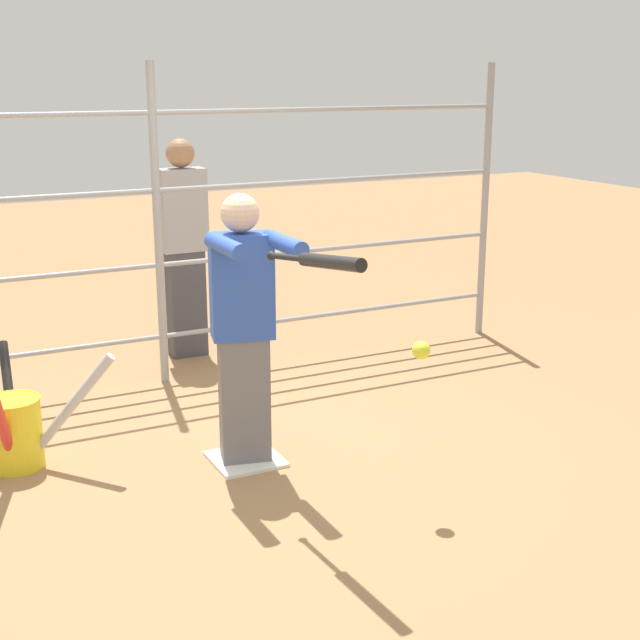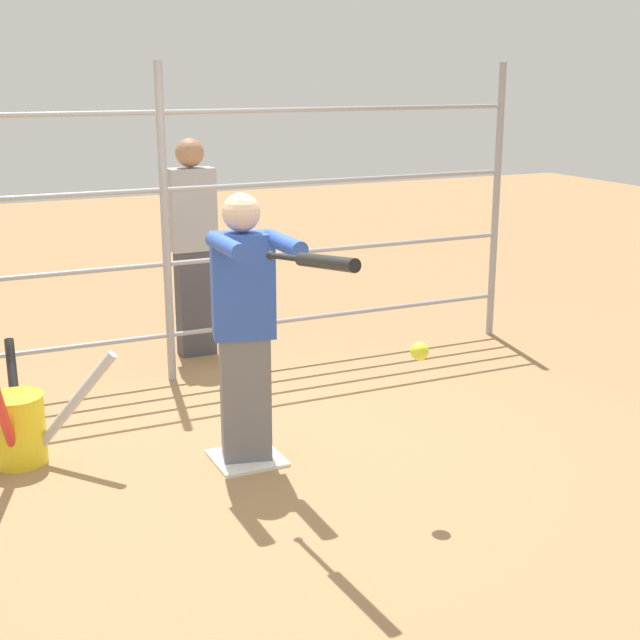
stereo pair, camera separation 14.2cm
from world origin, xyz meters
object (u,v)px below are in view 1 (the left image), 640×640
(baseball_bat_swinging, at_px, (323,261))
(softball_in_flight, at_px, (421,350))
(bystander_behind_fence, at_px, (184,245))
(batter, at_px, (244,322))
(bat_bucket, at_px, (13,428))

(baseball_bat_swinging, relative_size, softball_in_flight, 9.02)
(softball_in_flight, xyz_separation_m, bystander_behind_fence, (0.27, -3.03, 0.06))
(batter, distance_m, baseball_bat_swinging, 1.06)
(softball_in_flight, bearing_deg, batter, -54.14)
(baseball_bat_swinging, xyz_separation_m, bystander_behind_fence, (-0.33, -3.08, -0.47))
(batter, bearing_deg, baseball_bat_swinging, 92.27)
(baseball_bat_swinging, height_order, bystander_behind_fence, bystander_behind_fence)
(batter, relative_size, bat_bucket, 1.40)
(bat_bucket, height_order, bystander_behind_fence, bystander_behind_fence)
(baseball_bat_swinging, bearing_deg, batter, -87.73)
(batter, bearing_deg, softball_in_flight, 125.86)
(batter, relative_size, bystander_behind_fence, 0.91)
(batter, relative_size, softball_in_flight, 16.60)
(softball_in_flight, height_order, bystander_behind_fence, bystander_behind_fence)
(softball_in_flight, distance_m, bystander_behind_fence, 3.05)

